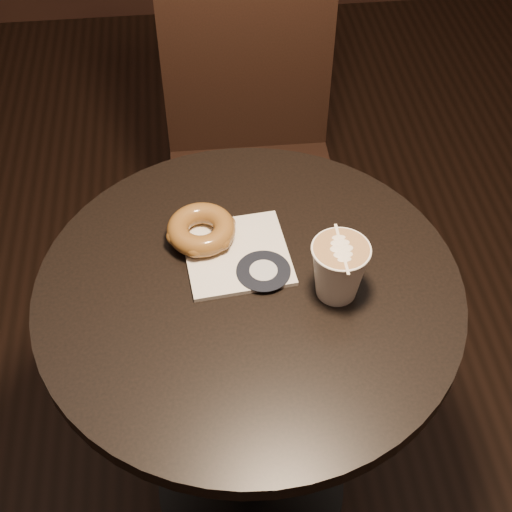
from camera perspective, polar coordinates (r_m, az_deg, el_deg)
name	(u,v)px	position (r m, az deg, el deg)	size (l,w,h in m)	color
cafe_table	(250,355)	(1.32, -0.51, -7.89)	(0.70, 0.70, 0.75)	black
chair	(251,135)	(1.74, -0.42, 9.66)	(0.41, 0.41, 1.01)	black
pastry_bag	(237,254)	(1.20, -1.55, 0.16)	(0.17, 0.17, 0.01)	silver
doughnut	(201,229)	(1.21, -4.41, 2.13)	(0.12, 0.12, 0.04)	brown
latte_cup	(339,271)	(1.12, 6.62, -1.16)	(0.09, 0.09, 0.10)	white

